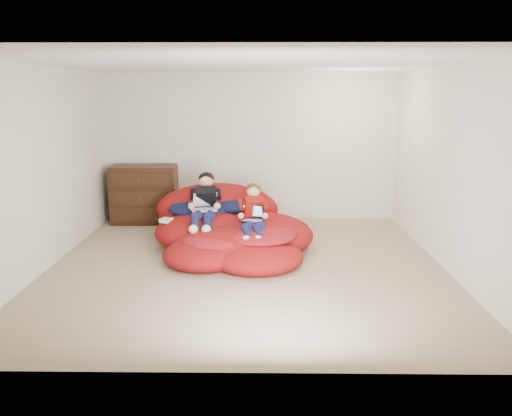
# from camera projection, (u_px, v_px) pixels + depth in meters

# --- Properties ---
(room_shell) EXTENTS (5.10, 5.10, 2.77)m
(room_shell) POSITION_uv_depth(u_px,v_px,m) (246.00, 250.00, 6.34)
(room_shell) COLOR tan
(room_shell) RESTS_ON ground
(dresser) EXTENTS (1.11, 0.63, 0.98)m
(dresser) POSITION_uv_depth(u_px,v_px,m) (145.00, 194.00, 8.45)
(dresser) COLOR #331C0E
(dresser) RESTS_ON ground
(beanbag_pile) EXTENTS (2.36, 2.43, 0.90)m
(beanbag_pile) POSITION_uv_depth(u_px,v_px,m) (229.00, 231.00, 7.06)
(beanbag_pile) COLOR #9E1112
(beanbag_pile) RESTS_ON ground
(cream_pillow) EXTENTS (0.48, 0.31, 0.31)m
(cream_pillow) POSITION_uv_depth(u_px,v_px,m) (194.00, 195.00, 7.73)
(cream_pillow) COLOR beige
(cream_pillow) RESTS_ON beanbag_pile
(older_boy) EXTENTS (0.36, 1.07, 0.68)m
(older_boy) POSITION_uv_depth(u_px,v_px,m) (205.00, 201.00, 7.07)
(older_boy) COLOR black
(older_boy) RESTS_ON beanbag_pile
(younger_boy) EXTENTS (0.35, 0.89, 0.64)m
(younger_boy) POSITION_uv_depth(u_px,v_px,m) (253.00, 211.00, 6.71)
(younger_boy) COLOR #A1120E
(younger_boy) RESTS_ON beanbag_pile
(laptop_white) EXTENTS (0.39, 0.45, 0.23)m
(laptop_white) POSITION_uv_depth(u_px,v_px,m) (204.00, 205.00, 7.02)
(laptop_white) COLOR silver
(laptop_white) RESTS_ON older_boy
(laptop_black) EXTENTS (0.34, 0.36, 0.21)m
(laptop_black) POSITION_uv_depth(u_px,v_px,m) (253.00, 216.00, 6.70)
(laptop_black) COLOR black
(laptop_black) RESTS_ON younger_boy
(power_adapter) EXTENTS (0.19, 0.19, 0.06)m
(power_adapter) POSITION_uv_depth(u_px,v_px,m) (166.00, 220.00, 7.00)
(power_adapter) COLOR silver
(power_adapter) RESTS_ON beanbag_pile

